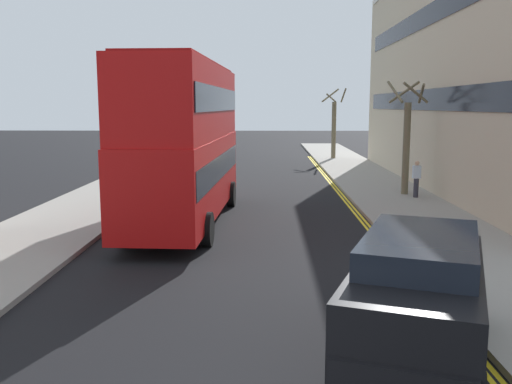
# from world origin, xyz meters

# --- Properties ---
(sidewalk_right) EXTENTS (4.00, 80.00, 0.14)m
(sidewalk_right) POSITION_xyz_m (6.50, 16.00, 0.07)
(sidewalk_right) COLOR gray
(sidewalk_right) RESTS_ON ground
(sidewalk_left) EXTENTS (4.00, 80.00, 0.14)m
(sidewalk_left) POSITION_xyz_m (-6.50, 16.00, 0.07)
(sidewalk_left) COLOR gray
(sidewalk_left) RESTS_ON ground
(kerb_line_outer) EXTENTS (0.10, 56.00, 0.01)m
(kerb_line_outer) POSITION_xyz_m (4.40, 14.00, 0.00)
(kerb_line_outer) COLOR yellow
(kerb_line_outer) RESTS_ON ground
(kerb_line_inner) EXTENTS (0.10, 56.00, 0.01)m
(kerb_line_inner) POSITION_xyz_m (4.24, 14.00, 0.00)
(kerb_line_inner) COLOR yellow
(kerb_line_inner) RESTS_ON ground
(double_decker_bus_away) EXTENTS (3.14, 10.90, 5.64)m
(double_decker_bus_away) POSITION_xyz_m (-2.08, 15.36, 3.03)
(double_decker_bus_away) COLOR #B20F0F
(double_decker_bus_away) RESTS_ON ground
(taxi_minivan) EXTENTS (3.37, 5.16, 2.12)m
(taxi_minivan) POSITION_xyz_m (3.20, 4.30, 1.07)
(taxi_minivan) COLOR black
(taxi_minivan) RESTS_ON ground
(pedestrian_far) EXTENTS (0.34, 0.22, 1.62)m
(pedestrian_far) POSITION_xyz_m (7.43, 20.29, 0.99)
(pedestrian_far) COLOR #2D2D38
(pedestrian_far) RESTS_ON sidewalk_right
(street_tree_near) EXTENTS (1.78, 1.64, 5.35)m
(street_tree_near) POSITION_xyz_m (5.99, 39.02, 2.60)
(street_tree_near) COLOR #6B6047
(street_tree_near) RESTS_ON sidewalk_right
(street_tree_mid) EXTENTS (1.69, 1.64, 5.17)m
(street_tree_mid) POSITION_xyz_m (7.16, 21.25, 2.66)
(street_tree_mid) COLOR #6B6047
(street_tree_mid) RESTS_ON sidewalk_right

